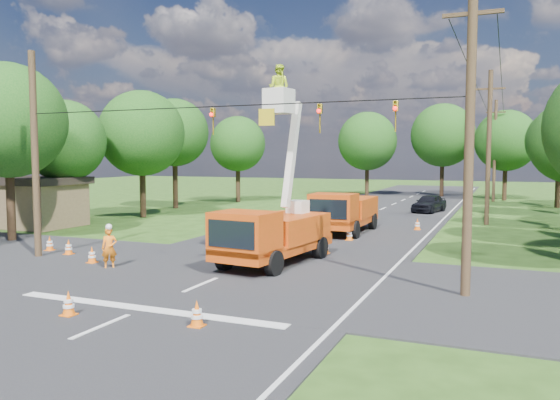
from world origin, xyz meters
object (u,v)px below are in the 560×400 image
at_px(traffic_cone_6, 50,244).
at_px(pole_right_near, 469,135).
at_px(pole_right_far, 495,150).
at_px(pole_left, 35,155).
at_px(distant_car, 429,203).
at_px(tree_right_e, 560,141).
at_px(traffic_cone_5, 69,247).
at_px(traffic_cone_4, 92,255).
at_px(tree_left_f, 238,144).
at_px(traffic_cone_7, 417,224).
at_px(traffic_cone_1, 197,314).
at_px(tree_far_c, 506,141).
at_px(shed, 36,201).
at_px(tree_far_b, 443,135).
at_px(traffic_cone_2, 325,246).
at_px(tree_left_d, 142,134).
at_px(bucket_truck, 273,223).
at_px(ground_worker, 109,248).
at_px(pole_right_mid, 489,146).
at_px(tree_far_a, 367,141).
at_px(tree_left_e, 175,133).
at_px(tree_left_b, 8,121).
at_px(tree_left_c, 64,141).
at_px(traffic_cone_3, 349,234).
at_px(traffic_cone_0, 69,304).
at_px(second_truck, 344,212).

relative_size(traffic_cone_6, pole_right_near, 0.07).
height_order(pole_right_far, pole_left, pole_right_far).
xyz_separation_m(distant_car, tree_right_e, (9.82, 8.34, 5.08)).
distance_m(distant_car, traffic_cone_5, 28.70).
xyz_separation_m(traffic_cone_4, traffic_cone_5, (-2.35, 1.15, 0.00)).
distance_m(distant_car, tree_left_f, 19.71).
height_order(traffic_cone_7, tree_left_f, tree_left_f).
xyz_separation_m(traffic_cone_1, tree_far_c, (7.23, 48.00, 5.70)).
bearing_deg(shed, tree_far_b, 60.42).
xyz_separation_m(traffic_cone_6, pole_left, (0.68, -1.32, 4.14)).
relative_size(traffic_cone_4, traffic_cone_5, 1.00).
relative_size(traffic_cone_2, tree_left_d, 0.08).
height_order(tree_left_d, tree_far_b, tree_far_b).
bearing_deg(traffic_cone_6, traffic_cone_2, 18.93).
xyz_separation_m(pole_left, tree_left_f, (-5.30, 30.00, 1.19)).
distance_m(bucket_truck, ground_worker, 6.60).
height_order(traffic_cone_5, tree_right_e, tree_right_e).
relative_size(pole_right_mid, shed, 1.82).
relative_size(distant_car, pole_right_near, 0.43).
bearing_deg(tree_right_e, tree_far_a, 156.95).
bearing_deg(traffic_cone_5, traffic_cone_1, -32.30).
distance_m(bucket_truck, tree_far_b, 43.00).
bearing_deg(tree_right_e, traffic_cone_7, -114.83).
bearing_deg(tree_left_e, tree_far_a, 60.67).
height_order(tree_left_b, tree_right_e, tree_left_b).
height_order(tree_left_f, tree_far_b, tree_far_b).
height_order(ground_worker, pole_right_mid, pole_right_mid).
xyz_separation_m(traffic_cone_5, pole_right_mid, (17.09, 19.14, 4.75)).
relative_size(tree_left_b, tree_far_c, 1.02).
bearing_deg(tree_left_c, tree_far_c, 51.77).
relative_size(bucket_truck, traffic_cone_3, 11.53).
bearing_deg(tree_left_d, traffic_cone_5, -65.60).
bearing_deg(pole_left, bucket_truck, 12.81).
height_order(bucket_truck, tree_right_e, tree_right_e).
xyz_separation_m(traffic_cone_4, shed, (-11.76, 8.29, 1.26)).
xyz_separation_m(tree_far_a, tree_far_b, (8.00, 2.00, 0.62)).
distance_m(traffic_cone_2, tree_far_b, 40.02).
height_order(shed, tree_left_c, tree_left_c).
relative_size(traffic_cone_2, pole_right_near, 0.07).
bearing_deg(traffic_cone_2, pole_left, -154.49).
xyz_separation_m(bucket_truck, tree_far_c, (8.67, 39.65, 4.32)).
xyz_separation_m(traffic_cone_0, traffic_cone_1, (3.82, 0.51, 0.00)).
bearing_deg(traffic_cone_2, distant_car, 84.81).
bearing_deg(tree_left_b, tree_left_e, 96.90).
height_order(second_truck, tree_far_c, tree_far_c).
relative_size(traffic_cone_2, tree_left_f, 0.08).
bearing_deg(tree_far_a, tree_left_d, -109.65).
bearing_deg(traffic_cone_0, tree_left_e, 118.14).
xyz_separation_m(ground_worker, distant_car, (8.87, 27.47, -0.09)).
relative_size(tree_right_e, tree_far_a, 0.91).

